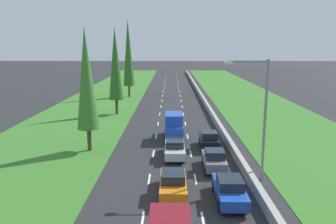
% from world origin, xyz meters
% --- Properties ---
extents(ground_plane, '(300.00, 300.00, 0.00)m').
position_xyz_m(ground_plane, '(0.00, 60.00, 0.00)').
color(ground_plane, '#28282B').
rests_on(ground_plane, ground).
extents(grass_verge_left, '(14.00, 140.00, 0.04)m').
position_xyz_m(grass_verge_left, '(-12.65, 60.00, 0.02)').
color(grass_verge_left, '#387528').
rests_on(grass_verge_left, ground).
extents(grass_verge_right, '(14.00, 140.00, 0.04)m').
position_xyz_m(grass_verge_right, '(14.35, 60.00, 0.02)').
color(grass_verge_right, '#387528').
rests_on(grass_verge_right, ground).
extents(median_barrier, '(0.44, 120.00, 0.85)m').
position_xyz_m(median_barrier, '(5.70, 60.00, 0.42)').
color(median_barrier, '#9E9B93').
rests_on(median_barrier, ground).
extents(lane_markings, '(3.64, 116.00, 0.01)m').
position_xyz_m(lane_markings, '(0.00, 60.00, 0.01)').
color(lane_markings, white).
rests_on(lane_markings, ground).
extents(orange_sedan_centre_lane, '(1.82, 4.50, 1.64)m').
position_xyz_m(orange_sedan_centre_lane, '(0.03, 18.44, 0.81)').
color(orange_sedan_centre_lane, orange).
rests_on(orange_sedan_centre_lane, ground).
extents(blue_sedan_right_lane, '(1.82, 4.50, 1.64)m').
position_xyz_m(blue_sedan_right_lane, '(3.68, 17.45, 0.81)').
color(blue_sedan_right_lane, '#1E47B7').
rests_on(blue_sedan_right_lane, ground).
extents(silver_sedan_centre_lane, '(1.82, 4.50, 1.64)m').
position_xyz_m(silver_sedan_centre_lane, '(0.24, 26.08, 0.81)').
color(silver_sedan_centre_lane, silver).
rests_on(silver_sedan_centre_lane, ground).
extents(blue_van_centre_lane, '(1.96, 4.90, 2.82)m').
position_xyz_m(blue_van_centre_lane, '(0.21, 32.10, 1.40)').
color(blue_van_centre_lane, '#1E47B7').
rests_on(blue_van_centre_lane, ground).
extents(grey_hatchback_right_lane, '(1.74, 3.90, 1.72)m').
position_xyz_m(grey_hatchback_right_lane, '(3.40, 23.05, 0.84)').
color(grey_hatchback_right_lane, slate).
rests_on(grey_hatchback_right_lane, ground).
extents(black_hatchback_right_lane, '(1.74, 3.90, 1.72)m').
position_xyz_m(black_hatchback_right_lane, '(3.63, 28.77, 0.84)').
color(black_hatchback_right_lane, black).
rests_on(black_hatchback_right_lane, ground).
extents(poplar_tree_second, '(2.09, 2.09, 11.66)m').
position_xyz_m(poplar_tree_second, '(-7.91, 27.87, 6.88)').
color(poplar_tree_second, '#4C3823').
rests_on(poplar_tree_second, ground).
extents(poplar_tree_third, '(2.11, 2.11, 12.50)m').
position_xyz_m(poplar_tree_third, '(-8.04, 45.02, 7.30)').
color(poplar_tree_third, '#4C3823').
rests_on(poplar_tree_third, ground).
extents(poplar_tree_fourth, '(2.17, 2.17, 14.86)m').
position_xyz_m(poplar_tree_fourth, '(-8.28, 61.75, 8.49)').
color(poplar_tree_fourth, '#4C3823').
rests_on(poplar_tree_fourth, ground).
extents(street_light_mast, '(3.20, 0.28, 9.00)m').
position_xyz_m(street_light_mast, '(6.39, 20.98, 5.23)').
color(street_light_mast, gray).
rests_on(street_light_mast, ground).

